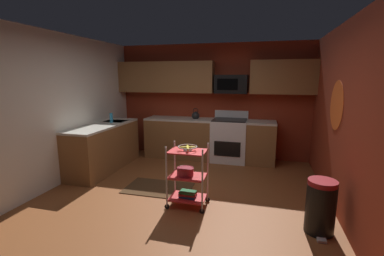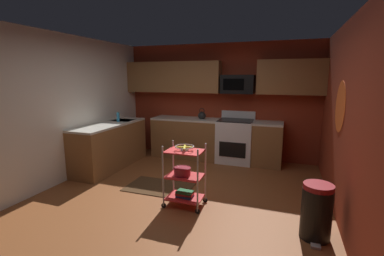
# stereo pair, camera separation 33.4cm
# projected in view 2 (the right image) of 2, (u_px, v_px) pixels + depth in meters

# --- Properties ---
(floor) EXTENTS (4.40, 4.80, 0.04)m
(floor) POSITION_uv_depth(u_px,v_px,m) (180.00, 198.00, 4.24)
(floor) COLOR brown
(floor) RESTS_ON ground
(wall_back) EXTENTS (4.52, 0.06, 2.60)m
(wall_back) POSITION_uv_depth(u_px,v_px,m) (219.00, 101.00, 6.25)
(wall_back) COLOR maroon
(wall_back) RESTS_ON ground
(wall_left) EXTENTS (0.06, 4.80, 2.60)m
(wall_left) POSITION_uv_depth(u_px,v_px,m) (61.00, 109.00, 4.73)
(wall_left) COLOR silver
(wall_left) RESTS_ON ground
(wall_right) EXTENTS (0.06, 4.80, 2.60)m
(wall_right) POSITION_uv_depth(u_px,v_px,m) (350.00, 124.00, 3.26)
(wall_right) COLOR maroon
(wall_right) RESTS_ON ground
(wall_flower_decal) EXTENTS (0.00, 0.72, 0.72)m
(wall_flower_decal) POSITION_uv_depth(u_px,v_px,m) (340.00, 107.00, 3.74)
(wall_flower_decal) COLOR #E5591E
(counter_run) EXTENTS (3.66, 2.45, 0.92)m
(counter_run) POSITION_uv_depth(u_px,v_px,m) (176.00, 142.00, 5.90)
(counter_run) COLOR brown
(counter_run) RESTS_ON ground
(oven_range) EXTENTS (0.76, 0.65, 1.10)m
(oven_range) POSITION_uv_depth(u_px,v_px,m) (235.00, 140.00, 5.94)
(oven_range) COLOR white
(oven_range) RESTS_ON ground
(upper_cabinets) EXTENTS (4.40, 0.33, 0.70)m
(upper_cabinets) POSITION_uv_depth(u_px,v_px,m) (213.00, 77.00, 6.00)
(upper_cabinets) COLOR brown
(microwave) EXTENTS (0.70, 0.39, 0.40)m
(microwave) POSITION_uv_depth(u_px,v_px,m) (238.00, 84.00, 5.81)
(microwave) COLOR black
(rolling_cart) EXTENTS (0.58, 0.39, 0.91)m
(rolling_cart) POSITION_uv_depth(u_px,v_px,m) (185.00, 176.00, 3.89)
(rolling_cart) COLOR silver
(rolling_cart) RESTS_ON ground
(fruit_bowl) EXTENTS (0.27, 0.27, 0.07)m
(fruit_bowl) POSITION_uv_depth(u_px,v_px,m) (185.00, 147.00, 3.81)
(fruit_bowl) COLOR silver
(fruit_bowl) RESTS_ON rolling_cart
(mixing_bowl_large) EXTENTS (0.25, 0.25, 0.11)m
(mixing_bowl_large) POSITION_uv_depth(u_px,v_px,m) (182.00, 171.00, 3.89)
(mixing_bowl_large) COLOR maroon
(mixing_bowl_large) RESTS_ON rolling_cart
(book_stack) EXTENTS (0.25, 0.17, 0.09)m
(book_stack) POSITION_uv_depth(u_px,v_px,m) (185.00, 194.00, 3.94)
(book_stack) COLOR #1E4C8C
(book_stack) RESTS_ON rolling_cart
(kettle) EXTENTS (0.21, 0.18, 0.26)m
(kettle) POSITION_uv_depth(u_px,v_px,m) (202.00, 116.00, 6.10)
(kettle) COLOR black
(kettle) RESTS_ON counter_run
(dish_soap_bottle) EXTENTS (0.06, 0.06, 0.20)m
(dish_soap_bottle) POSITION_uv_depth(u_px,v_px,m) (118.00, 117.00, 5.71)
(dish_soap_bottle) COLOR #2D8CBF
(dish_soap_bottle) RESTS_ON counter_run
(trash_can) EXTENTS (0.34, 0.42, 0.66)m
(trash_can) POSITION_uv_depth(u_px,v_px,m) (316.00, 211.00, 3.11)
(trash_can) COLOR black
(trash_can) RESTS_ON ground
(floor_rug) EXTENTS (1.11, 0.71, 0.01)m
(floor_rug) POSITION_uv_depth(u_px,v_px,m) (159.00, 187.00, 4.61)
(floor_rug) COLOR #472D19
(floor_rug) RESTS_ON ground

